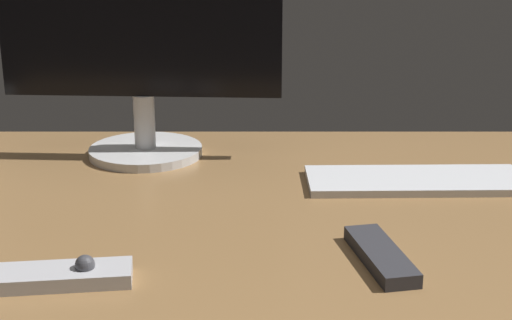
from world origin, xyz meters
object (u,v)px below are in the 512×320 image
object	(u,v)px
monitor	(138,35)
media_remote	(59,276)
keyboard	(413,180)
tv_remote	(378,255)

from	to	relation	value
monitor	media_remote	size ratio (longest dim) A/B	2.77
media_remote	monitor	bearing A→B (deg)	79.27
keyboard	monitor	bearing A→B (deg)	160.50
keyboard	media_remote	distance (cm)	61.45
monitor	tv_remote	distance (cm)	61.92
keyboard	media_remote	world-z (taller)	media_remote
tv_remote	keyboard	bearing A→B (deg)	149.45
keyboard	media_remote	xyz separation A→B (cm)	(-50.10, -35.58, 0.41)
monitor	tv_remote	xyz separation A→B (cm)	(36.39, -45.34, -21.31)
keyboard	tv_remote	distance (cm)	31.48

